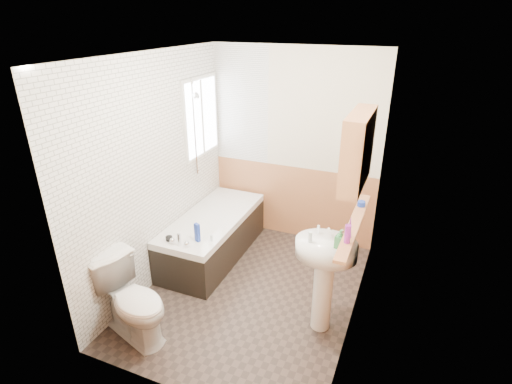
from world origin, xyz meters
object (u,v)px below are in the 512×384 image
medicine_cabinet (357,150)px  bathtub (213,235)px  pine_shelf (354,224)px  sink (325,267)px  toilet (133,301)px

medicine_cabinet → bathtub: bearing=158.9°
pine_shelf → medicine_cabinet: medicine_cabinet is taller
bathtub → sink: bearing=-24.8°
sink → bathtub: bearing=149.6°
sink → medicine_cabinet: bearing=12.4°
sink → pine_shelf: 0.48m
toilet → bathtub: bearing=16.4°
bathtub → sink: size_ratio=1.53×
bathtub → medicine_cabinet: (1.74, -0.67, 1.54)m
sink → medicine_cabinet: 1.15m
bathtub → sink: (1.57, -0.73, 0.40)m
pine_shelf → medicine_cabinet: (-0.03, -0.11, 0.73)m
bathtub → sink: 1.78m
sink → pine_shelf: (0.20, 0.16, 0.41)m
toilet → medicine_cabinet: bearing=-47.3°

